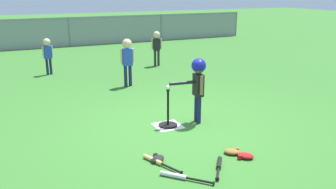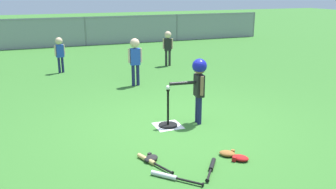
# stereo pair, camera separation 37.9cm
# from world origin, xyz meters

# --- Properties ---
(ground_plane) EXTENTS (60.00, 60.00, 0.00)m
(ground_plane) POSITION_xyz_m (0.00, 0.00, 0.00)
(ground_plane) COLOR #336B28
(home_plate) EXTENTS (0.44, 0.44, 0.01)m
(home_plate) POSITION_xyz_m (-0.15, 0.06, 0.00)
(home_plate) COLOR white
(home_plate) RESTS_ON ground_plane
(batting_tee) EXTENTS (0.32, 0.32, 0.63)m
(batting_tee) POSITION_xyz_m (-0.15, 0.06, 0.10)
(batting_tee) COLOR black
(batting_tee) RESTS_ON ground_plane
(baseball_on_tee) EXTENTS (0.07, 0.07, 0.07)m
(baseball_on_tee) POSITION_xyz_m (-0.15, 0.06, 0.67)
(baseball_on_tee) COLOR white
(baseball_on_tee) RESTS_ON batting_tee
(batter_child) EXTENTS (0.63, 0.32, 1.12)m
(batter_child) POSITION_xyz_m (0.38, 0.00, 0.80)
(batter_child) COLOR #191E4C
(batter_child) RESTS_ON ground_plane
(fielder_near_right) EXTENTS (0.29, 0.20, 1.03)m
(fielder_near_right) POSITION_xyz_m (1.64, 4.64, 0.66)
(fielder_near_right) COLOR #262626
(fielder_near_right) RESTS_ON ground_plane
(fielder_near_left) EXTENTS (0.28, 0.19, 0.97)m
(fielder_near_left) POSITION_xyz_m (-1.42, 4.84, 0.62)
(fielder_near_left) COLOR #191E4C
(fielder_near_left) RESTS_ON ground_plane
(fielder_deep_right) EXTENTS (0.33, 0.22, 1.12)m
(fielder_deep_right) POSITION_xyz_m (0.09, 2.79, 0.72)
(fielder_deep_right) COLOR #191E4C
(fielder_deep_right) RESTS_ON ground_plane
(spare_bat_silver) EXTENTS (0.51, 0.54, 0.06)m
(spare_bat_silver) POSITION_xyz_m (-0.77, -1.58, 0.03)
(spare_bat_silver) COLOR silver
(spare_bat_silver) RESTS_ON ground_plane
(spare_bat_wood) EXTENTS (0.30, 0.66, 0.06)m
(spare_bat_wood) POSITION_xyz_m (-0.86, -1.11, 0.03)
(spare_bat_wood) COLOR #DBB266
(spare_bat_wood) RESTS_ON ground_plane
(spare_bat_black) EXTENTS (0.38, 0.49, 0.06)m
(spare_bat_black) POSITION_xyz_m (-0.18, -1.54, 0.03)
(spare_bat_black) COLOR black
(spare_bat_black) RESTS_ON ground_plane
(glove_by_plate) EXTENTS (0.27, 0.27, 0.07)m
(glove_by_plate) POSITION_xyz_m (0.29, -1.48, 0.04)
(glove_by_plate) COLOR #B21919
(glove_by_plate) RESTS_ON ground_plane
(glove_near_bats) EXTENTS (0.27, 0.26, 0.07)m
(glove_near_bats) POSITION_xyz_m (-0.83, -1.04, 0.04)
(glove_near_bats) COLOR black
(glove_near_bats) RESTS_ON ground_plane
(glove_tossed_aside) EXTENTS (0.27, 0.26, 0.07)m
(glove_tossed_aside) POSITION_xyz_m (0.21, -1.29, 0.04)
(glove_tossed_aside) COLOR brown
(glove_tossed_aside) RESTS_ON ground_plane
(outfield_fence) EXTENTS (16.06, 0.06, 1.15)m
(outfield_fence) POSITION_xyz_m (0.00, 9.56, 0.62)
(outfield_fence) COLOR slate
(outfield_fence) RESTS_ON ground_plane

